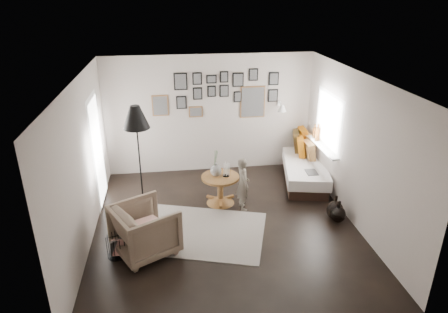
{
  "coord_description": "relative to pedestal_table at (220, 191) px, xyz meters",
  "views": [
    {
      "loc": [
        -0.86,
        -5.94,
        3.86
      ],
      "look_at": [
        0.05,
        0.5,
        1.1
      ],
      "focal_mm": 32.0,
      "sensor_mm": 36.0,
      "label": 1
    }
  ],
  "objects": [
    {
      "name": "demijohn_small",
      "position": [
        1.98,
        -0.98,
        -0.11
      ],
      "size": [
        0.27,
        0.27,
        0.41
      ],
      "color": "black",
      "rests_on": "ground"
    },
    {
      "name": "armchair_cushion",
      "position": [
        -1.33,
        -1.33,
        0.22
      ],
      "size": [
        0.5,
        0.5,
        0.17
      ],
      "primitive_type": "cube",
      "rotation": [
        -0.21,
        0.0,
        0.46
      ],
      "color": "silver",
      "rests_on": "armchair"
    },
    {
      "name": "daybed",
      "position": [
        1.92,
        0.82,
        0.04
      ],
      "size": [
        1.22,
        2.07,
        0.95
      ],
      "rotation": [
        0.0,
        0.0,
        -0.21
      ],
      "color": "black",
      "rests_on": "ground"
    },
    {
      "name": "ceiling",
      "position": [
        -0.02,
        -0.8,
        2.34
      ],
      "size": [
        4.8,
        4.8,
        0.0
      ],
      "primitive_type": "plane",
      "rotation": [
        3.14,
        0.0,
        0.0
      ],
      "color": "white",
      "rests_on": "wall_back"
    },
    {
      "name": "magazine_basket",
      "position": [
        -1.81,
        -1.43,
        -0.09
      ],
      "size": [
        0.34,
        0.34,
        0.36
      ],
      "rotation": [
        0.0,
        0.0,
        0.2
      ],
      "color": "black",
      "rests_on": "ground"
    },
    {
      "name": "window_right",
      "position": [
        2.15,
        0.54,
        0.67
      ],
      "size": [
        0.15,
        1.32,
        1.3
      ],
      "color": "white",
      "rests_on": "wall_right"
    },
    {
      "name": "candles",
      "position": [
        0.11,
        -0.0,
        0.44
      ],
      "size": [
        0.12,
        0.12,
        0.27
      ],
      "color": "black",
      "rests_on": "pedestal_table"
    },
    {
      "name": "magazine_on_daybed",
      "position": [
        1.87,
        0.17,
        0.18
      ],
      "size": [
        0.23,
        0.3,
        0.02
      ],
      "primitive_type": "cube",
      "rotation": [
        0.0,
        0.0,
        -0.04
      ],
      "color": "black",
      "rests_on": "daybed"
    },
    {
      "name": "ground",
      "position": [
        -0.02,
        -0.8,
        -0.26
      ],
      "size": [
        4.8,
        4.8,
        0.0
      ],
      "primitive_type": "plane",
      "color": "black",
      "rests_on": "ground"
    },
    {
      "name": "wall_right",
      "position": [
        2.23,
        -0.8,
        1.04
      ],
      "size": [
        0.0,
        4.8,
        4.8
      ],
      "primitive_type": "plane",
      "rotation": [
        1.57,
        0.0,
        -1.57
      ],
      "color": "#ACA096",
      "rests_on": "ground"
    },
    {
      "name": "wall_left",
      "position": [
        -2.27,
        -0.8,
        1.04
      ],
      "size": [
        0.0,
        4.8,
        4.8
      ],
      "primitive_type": "plane",
      "rotation": [
        1.57,
        0.0,
        1.57
      ],
      "color": "#ACA096",
      "rests_on": "ground"
    },
    {
      "name": "child",
      "position": [
        0.39,
        -0.27,
        0.25
      ],
      "size": [
        0.29,
        0.4,
        1.02
      ],
      "primitive_type": "imported",
      "rotation": [
        0.0,
        0.0,
        1.69
      ],
      "color": "#5D544A",
      "rests_on": "ground"
    },
    {
      "name": "armchair",
      "position": [
        -1.36,
        -1.38,
        0.14
      ],
      "size": [
        1.2,
        1.19,
        0.81
      ],
      "primitive_type": "imported",
      "rotation": [
        0.0,
        0.0,
        2.06
      ],
      "color": "#725F4D",
      "rests_on": "ground"
    },
    {
      "name": "wall_sconce",
      "position": [
        1.53,
        1.33,
        1.2
      ],
      "size": [
        0.18,
        0.36,
        0.16
      ],
      "color": "white",
      "rests_on": "wall_back"
    },
    {
      "name": "wall_front",
      "position": [
        -0.02,
        -3.2,
        1.04
      ],
      "size": [
        4.5,
        0.0,
        4.5
      ],
      "primitive_type": "plane",
      "rotation": [
        -1.57,
        0.0,
        0.0
      ],
      "color": "#ACA096",
      "rests_on": "ground"
    },
    {
      "name": "rug",
      "position": [
        -0.5,
        -0.94,
        -0.26
      ],
      "size": [
        2.57,
        2.13,
        0.01
      ],
      "primitive_type": "cube",
      "rotation": [
        0.0,
        0.0,
        -0.31
      ],
      "color": "silver",
      "rests_on": "ground"
    },
    {
      "name": "floor_lamp",
      "position": [
        -1.47,
        -0.03,
        1.47
      ],
      "size": [
        0.47,
        0.47,
        2.01
      ],
      "rotation": [
        0.0,
        0.0,
        -0.1
      ],
      "color": "black",
      "rests_on": "ground"
    },
    {
      "name": "vase",
      "position": [
        -0.08,
        0.02,
        0.46
      ],
      "size": [
        0.21,
        0.21,
        0.52
      ],
      "color": "black",
      "rests_on": "pedestal_table"
    },
    {
      "name": "pedestal_table",
      "position": [
        0.0,
        0.0,
        0.0
      ],
      "size": [
        0.72,
        0.72,
        0.57
      ],
      "rotation": [
        0.0,
        0.0,
        0.16
      ],
      "color": "brown",
      "rests_on": "ground"
    },
    {
      "name": "demijohn_large",
      "position": [
        1.96,
        -0.86,
        -0.09
      ],
      "size": [
        0.3,
        0.3,
        0.45
      ],
      "color": "black",
      "rests_on": "ground"
    },
    {
      "name": "gallery_wall",
      "position": [
        0.26,
        1.58,
        1.48
      ],
      "size": [
        2.74,
        0.03,
        1.08
      ],
      "color": "brown",
      "rests_on": "wall_back"
    },
    {
      "name": "wall_back",
      "position": [
        -0.02,
        1.6,
        1.04
      ],
      "size": [
        4.5,
        0.0,
        4.5
      ],
      "primitive_type": "plane",
      "rotation": [
        1.57,
        0.0,
        0.0
      ],
      "color": "#ACA096",
      "rests_on": "ground"
    },
    {
      "name": "door_left",
      "position": [
        -2.26,
        0.4,
        0.79
      ],
      "size": [
        0.0,
        2.14,
        2.14
      ],
      "color": "white",
      "rests_on": "wall_left"
    }
  ]
}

